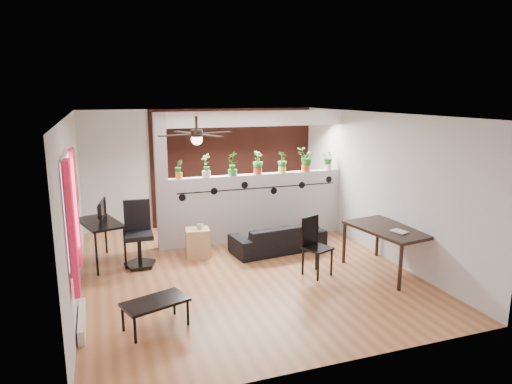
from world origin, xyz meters
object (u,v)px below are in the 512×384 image
potted_plant_3 (258,162)px  dining_table (389,232)px  potted_plant_4 (282,161)px  ceiling_fan (197,136)px  folding_chair (314,241)px  computer_desk (100,226)px  sofa (278,238)px  cube_shelf (198,242)px  potted_plant_5 (306,159)px  potted_plant_2 (232,163)px  potted_plant_6 (329,160)px  potted_plant_1 (206,165)px  potted_plant_0 (179,169)px  cup (200,226)px  coffee_table (155,304)px  office_chair (139,238)px

potted_plant_3 → dining_table: (1.45, -2.39, -0.91)m
potted_plant_4 → potted_plant_3: bearing=180.0°
ceiling_fan → potted_plant_4: size_ratio=2.77×
folding_chair → computer_desk: bearing=153.6°
sofa → cube_shelf: bearing=-14.3°
potted_plant_5 → potted_plant_3: bearing=180.0°
potted_plant_2 → potted_plant_6: bearing=0.0°
potted_plant_1 → potted_plant_2: bearing=-0.0°
potted_plant_1 → potted_plant_6: bearing=0.0°
potted_plant_0 → potted_plant_3: (1.58, 0.00, 0.05)m
potted_plant_1 → potted_plant_2: potted_plant_2 is taller
potted_plant_0 → cube_shelf: potted_plant_0 is taller
potted_plant_2 → computer_desk: potted_plant_2 is taller
ceiling_fan → computer_desk: (-1.45, 1.35, -1.62)m
potted_plant_5 → cup: bearing=-165.5°
ceiling_fan → sofa: ceiling_fan is taller
dining_table → cube_shelf: bearing=148.0°
sofa → folding_chair: size_ratio=1.75×
coffee_table → cup: bearing=65.4°
coffee_table → potted_plant_6: bearing=37.0°
office_chair → potted_plant_3: bearing=16.8°
potted_plant_6 → dining_table: 2.55m
computer_desk → dining_table: bearing=-23.4°
folding_chair → sofa: bearing=95.2°
sofa → cup: size_ratio=13.99×
potted_plant_4 → sofa: size_ratio=0.25×
cup → office_chair: bearing=-174.1°
office_chair → coffee_table: (-0.01, -2.31, -0.16)m
potted_plant_1 → dining_table: size_ratio=0.30×
coffee_table → potted_plant_5: bearing=41.0°
sofa → office_chair: office_chair is taller
potted_plant_5 → coffee_table: bearing=-139.0°
potted_plant_1 → computer_desk: bearing=-167.3°
computer_desk → cup: bearing=-5.7°
potted_plant_2 → potted_plant_5: 1.58m
ceiling_fan → office_chair: ceiling_fan is taller
cube_shelf → dining_table: bearing=-25.6°
potted_plant_3 → computer_desk: bearing=-171.6°
potted_plant_5 → dining_table: bearing=-80.6°
potted_plant_2 → office_chair: (-1.91, -0.73, -1.11)m
ceiling_fan → cup: ceiling_fan is taller
potted_plant_6 → folding_chair: size_ratio=0.41×
dining_table → coffee_table: size_ratio=1.68×
potted_plant_1 → potted_plant_2: size_ratio=0.94×
potted_plant_0 → dining_table: (3.03, -2.39, -0.86)m
folding_chair → coffee_table: (-2.68, -0.96, -0.24)m
potted_plant_2 → potted_plant_4: size_ratio=1.12×
coffee_table → potted_plant_2: bearing=57.7°
potted_plant_2 → computer_desk: (-2.52, -0.45, -0.91)m
potted_plant_2 → dining_table: potted_plant_2 is taller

